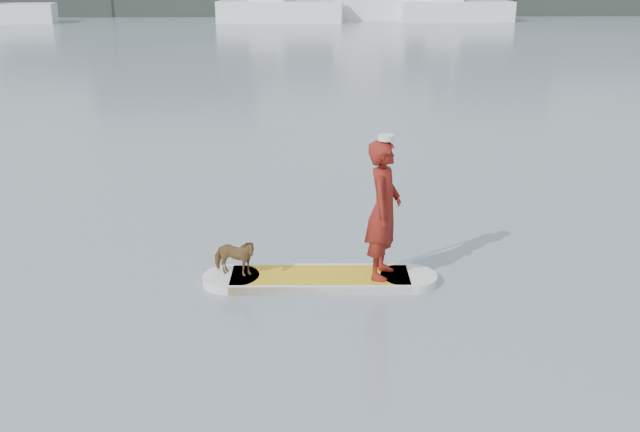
{
  "coord_description": "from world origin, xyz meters",
  "views": [
    {
      "loc": [
        0.8,
        -10.14,
        4.27
      ],
      "look_at": [
        1.07,
        -1.01,
        1.0
      ],
      "focal_mm": 40.0,
      "sensor_mm": 36.0,
      "label": 1
    }
  ],
  "objects_px": {
    "sailboat_e": "(455,9)",
    "dog": "(234,257)",
    "sailboat_d": "(279,9)",
    "paddler": "(384,210)",
    "paddleboard": "(320,279)"
  },
  "relations": [
    {
      "from": "sailboat_e",
      "to": "dog",
      "type": "bearing_deg",
      "value": -106.8
    },
    {
      "from": "sailboat_e",
      "to": "sailboat_d",
      "type": "bearing_deg",
      "value": -179.48
    },
    {
      "from": "paddler",
      "to": "paddleboard",
      "type": "bearing_deg",
      "value": 106.3
    },
    {
      "from": "paddler",
      "to": "sailboat_d",
      "type": "height_order",
      "value": "sailboat_d"
    },
    {
      "from": "dog",
      "to": "paddleboard",
      "type": "bearing_deg",
      "value": -75.24
    },
    {
      "from": "sailboat_d",
      "to": "sailboat_e",
      "type": "bearing_deg",
      "value": 8.22
    },
    {
      "from": "paddleboard",
      "to": "sailboat_e",
      "type": "height_order",
      "value": "sailboat_e"
    },
    {
      "from": "paddleboard",
      "to": "sailboat_e",
      "type": "distance_m",
      "value": 47.55
    },
    {
      "from": "paddler",
      "to": "sailboat_d",
      "type": "distance_m",
      "value": 45.78
    },
    {
      "from": "dog",
      "to": "sailboat_e",
      "type": "relative_size",
      "value": 0.05
    },
    {
      "from": "paddler",
      "to": "dog",
      "type": "relative_size",
      "value": 2.98
    },
    {
      "from": "paddler",
      "to": "dog",
      "type": "bearing_deg",
      "value": 106.3
    },
    {
      "from": "sailboat_d",
      "to": "sailboat_e",
      "type": "xyz_separation_m",
      "value": [
        13.15,
        0.45,
        -0.1
      ]
    },
    {
      "from": "dog",
      "to": "paddler",
      "type": "bearing_deg",
      "value": -75.24
    },
    {
      "from": "paddleboard",
      "to": "paddler",
      "type": "xyz_separation_m",
      "value": [
        0.87,
        -0.02,
        1.03
      ]
    }
  ]
}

